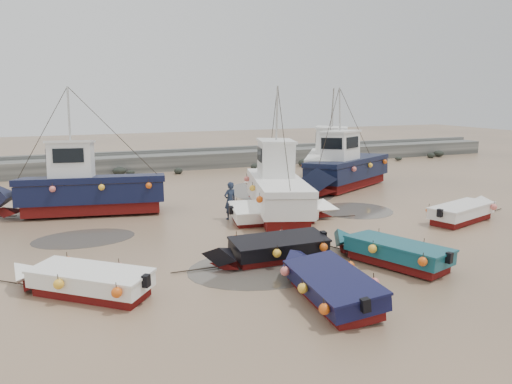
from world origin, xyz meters
The scene contains 17 objects.
ground centered at (0.00, 0.00, 0.00)m, with size 120.00×120.00×0.00m, color #9E7E5F.
seawall centered at (0.05, 21.99, 0.63)m, with size 60.00×4.92×1.50m.
puddle_a centered at (-3.10, -1.48, 0.00)m, with size 5.40×5.40×0.01m, color #4E483F.
puddle_b centered at (4.62, 4.49, 0.00)m, with size 3.73×3.73×0.01m, color #4E483F.
puddle_c centered at (-8.61, 4.55, 0.00)m, with size 4.12×4.12×0.01m, color #4E483F.
puddle_d centered at (3.20, 10.60, 0.00)m, with size 6.26×6.26×0.01m, color #4E483F.
dinghy_0 centered at (-9.09, -1.58, 0.55)m, with size 4.89×4.39×1.43m.
dinghy_1 centered at (-2.37, -4.58, 0.55)m, with size 2.33×6.02×1.43m.
dinghy_2 centered at (1.09, -2.78, 0.55)m, with size 3.04×5.63×1.43m.
dinghy_3 centered at (8.17, 0.74, 0.55)m, with size 5.82×2.60×1.43m.
dinghy_4 centered at (-2.69, -0.97, 0.55)m, with size 5.80×1.91×1.43m.
dinghy_5 centered at (0.08, 3.95, 0.54)m, with size 6.24×2.68×1.43m.
cabin_boat_0 centered at (-8.44, 9.06, 1.34)m, with size 10.17×4.06×6.22m.
cabin_boat_1 centered at (0.54, 5.51, 1.35)m, with size 4.36×9.77×6.22m.
cabin_boat_2 centered at (7.25, 9.91, 1.35)m, with size 9.27×5.89×6.22m.
cabin_boat_3 centered at (8.02, 12.87, 1.35)m, with size 6.76×9.04×6.22m.
person centered at (-1.93, 5.29, 0.00)m, with size 0.66×0.43×1.80m, color #1B2436.
Camera 1 is at (-9.65, -16.50, 5.89)m, focal length 35.00 mm.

